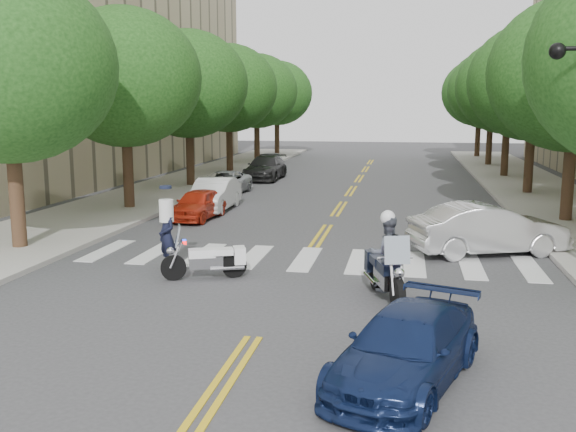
% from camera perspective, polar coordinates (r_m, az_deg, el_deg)
% --- Properties ---
extents(ground, '(140.00, 140.00, 0.00)m').
position_cam_1_polar(ground, '(12.55, -3.08, -10.73)').
color(ground, '#38383A').
rests_on(ground, ground).
extents(sidewalk_left, '(5.00, 60.00, 0.15)m').
position_cam_1_polar(sidewalk_left, '(35.87, -9.68, 2.68)').
color(sidewalk_left, '#9E9991').
rests_on(sidewalk_left, ground).
extents(sidewalk_right, '(5.00, 60.00, 0.15)m').
position_cam_1_polar(sidewalk_right, '(34.37, 21.63, 1.83)').
color(sidewalk_right, '#9E9991').
rests_on(sidewalk_right, ground).
extents(tree_l_0, '(6.40, 6.40, 8.45)m').
position_cam_1_polar(tree_l_0, '(20.95, -23.69, 12.13)').
color(tree_l_0, '#382316').
rests_on(tree_l_0, ground).
extents(tree_l_1, '(6.40, 6.40, 8.45)m').
position_cam_1_polar(tree_l_1, '(27.96, -14.35, 11.82)').
color(tree_l_1, '#382316').
rests_on(tree_l_1, ground).
extents(tree_l_2, '(6.40, 6.40, 8.45)m').
position_cam_1_polar(tree_l_2, '(35.40, -8.85, 11.50)').
color(tree_l_2, '#382316').
rests_on(tree_l_2, ground).
extents(tree_l_3, '(6.40, 6.40, 8.45)m').
position_cam_1_polar(tree_l_3, '(43.03, -5.29, 11.24)').
color(tree_l_3, '#382316').
rests_on(tree_l_3, ground).
extents(tree_l_4, '(6.40, 6.40, 8.45)m').
position_cam_1_polar(tree_l_4, '(50.78, -2.81, 11.03)').
color(tree_l_4, '#382316').
rests_on(tree_l_4, ground).
extents(tree_l_5, '(6.40, 6.40, 8.45)m').
position_cam_1_polar(tree_l_5, '(58.60, -0.99, 10.86)').
color(tree_l_5, '#382316').
rests_on(tree_l_5, ground).
extents(tree_r_1, '(6.40, 6.40, 8.45)m').
position_cam_1_polar(tree_r_1, '(26.16, 24.24, 11.45)').
color(tree_r_1, '#382316').
rests_on(tree_r_1, ground).
extents(tree_r_2, '(6.40, 6.40, 8.45)m').
position_cam_1_polar(tree_r_2, '(33.99, 21.03, 11.06)').
color(tree_r_2, '#382316').
rests_on(tree_r_2, ground).
extents(tree_r_3, '(6.40, 6.40, 8.45)m').
position_cam_1_polar(tree_r_3, '(41.88, 19.04, 10.80)').
color(tree_r_3, '#382316').
rests_on(tree_r_3, ground).
extents(tree_r_4, '(6.40, 6.40, 8.45)m').
position_cam_1_polar(tree_r_4, '(49.81, 17.68, 10.62)').
color(tree_r_4, '#382316').
rests_on(tree_r_4, ground).
extents(tree_r_5, '(6.40, 6.40, 8.45)m').
position_cam_1_polar(tree_r_5, '(57.76, 16.69, 10.48)').
color(tree_r_5, '#382316').
rests_on(tree_r_5, ground).
extents(motorcycle_police, '(1.10, 2.49, 2.08)m').
position_cam_1_polar(motorcycle_police, '(14.86, 8.71, -3.85)').
color(motorcycle_police, black).
rests_on(motorcycle_police, ground).
extents(motorcycle_parked, '(2.11, 1.08, 1.42)m').
position_cam_1_polar(motorcycle_parked, '(16.63, -6.81, -3.86)').
color(motorcycle_parked, black).
rests_on(motorcycle_parked, ground).
extents(officer_standing, '(0.79, 0.80, 1.86)m').
position_cam_1_polar(officer_standing, '(17.53, -10.69, -1.81)').
color(officer_standing, black).
rests_on(officer_standing, ground).
extents(convertible, '(4.92, 3.17, 1.53)m').
position_cam_1_polar(convertible, '(20.04, 17.36, -1.12)').
color(convertible, '#B6B6B8').
rests_on(convertible, ground).
extents(sedan_blue, '(2.87, 4.33, 1.17)m').
position_cam_1_polar(sedan_blue, '(10.58, 10.47, -11.49)').
color(sedan_blue, '#101E46').
rests_on(sedan_blue, ground).
extents(parked_car_a, '(1.64, 3.59, 1.20)m').
position_cam_1_polar(parked_car_a, '(25.39, -8.01, 1.05)').
color(parked_car_a, red).
rests_on(parked_car_a, ground).
extents(parked_car_b, '(1.57, 4.22, 1.38)m').
position_cam_1_polar(parked_car_b, '(27.38, -6.62, 1.90)').
color(parked_car_b, silver).
rests_on(parked_car_b, ground).
extents(parked_car_c, '(2.12, 4.27, 1.16)m').
position_cam_1_polar(parked_car_c, '(32.42, -5.69, 2.94)').
color(parked_car_c, gray).
rests_on(parked_car_c, ground).
extents(parked_car_d, '(2.00, 4.89, 1.42)m').
position_cam_1_polar(parked_car_d, '(38.95, -2.01, 4.30)').
color(parked_car_d, black).
rests_on(parked_car_d, ground).
extents(parked_car_e, '(1.82, 4.03, 1.34)m').
position_cam_1_polar(parked_car_e, '(43.51, -1.66, 4.82)').
color(parked_car_e, '#A3A4A9').
rests_on(parked_car_e, ground).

